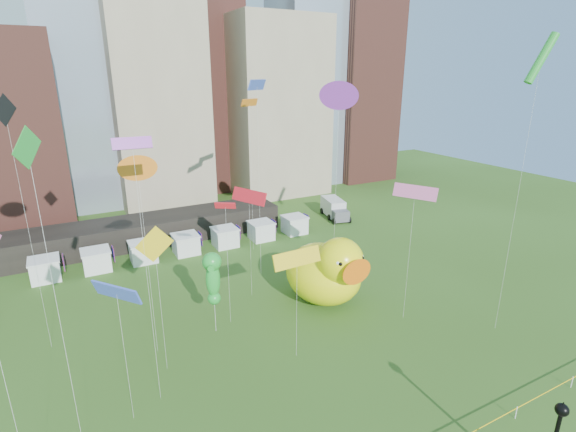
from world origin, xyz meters
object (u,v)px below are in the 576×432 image
small_duck (318,281)px  box_truck (334,208)px  seahorse_green (213,274)px  seahorse_purple (315,267)px  big_duck (327,271)px

small_duck → box_truck: size_ratio=0.60×
seahorse_green → seahorse_purple: bearing=26.8°
seahorse_purple → box_truck: seahorse_purple is taller
big_duck → small_duck: size_ratio=2.31×
small_duck → seahorse_purple: bearing=-151.2°
small_duck → box_truck: small_duck is taller
big_duck → small_duck: big_duck is taller
small_duck → seahorse_green: (-11.14, -1.61, 3.99)m
big_duck → seahorse_green: seahorse_green is taller
small_duck → seahorse_purple: size_ratio=0.85×
seahorse_green → box_truck: seahorse_green is taller
big_duck → box_truck: 26.05m
big_duck → seahorse_purple: (-0.65, 0.99, 0.14)m
small_duck → seahorse_green: bearing=175.6°
seahorse_green → seahorse_purple: (10.25, 0.82, -1.92)m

